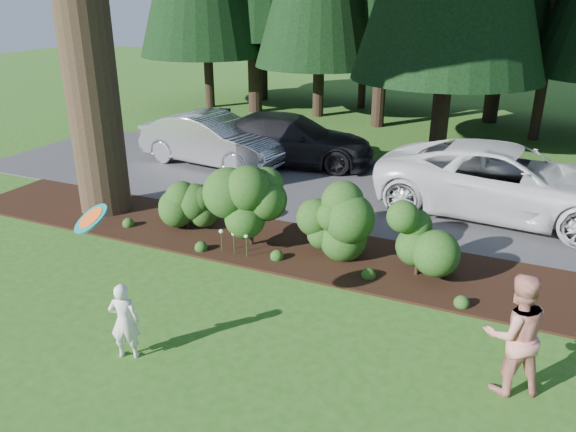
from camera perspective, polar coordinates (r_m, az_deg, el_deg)
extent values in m
plane|color=#285919|center=(10.05, -10.82, -9.81)|extent=(80.00, 80.00, 0.00)
cube|color=black|center=(12.48, -2.35, -2.69)|extent=(16.00, 2.50, 0.05)
cube|color=#38383A|center=(16.12, 4.46, 3.01)|extent=(22.00, 6.00, 0.03)
sphere|color=#1E4716|center=(13.17, -10.29, 1.29)|extent=(1.08, 1.08, 1.08)
cylinder|color=black|center=(13.35, -10.14, -0.76)|extent=(0.08, 0.08, 0.30)
sphere|color=#1E4716|center=(12.01, -3.80, 0.98)|extent=(1.35, 1.35, 1.35)
cylinder|color=black|center=(12.32, -3.71, -2.44)|extent=(0.08, 0.08, 0.30)
sphere|color=#1E4716|center=(11.63, 4.77, -0.36)|extent=(1.26, 1.26, 1.26)
cylinder|color=black|center=(11.90, 4.67, -3.37)|extent=(0.08, 0.08, 0.30)
sphere|color=#1E4716|center=(11.07, 13.18, -2.70)|extent=(1.17, 1.17, 1.17)
cylinder|color=black|center=(11.31, 12.93, -5.31)|extent=(0.08, 0.08, 0.30)
cylinder|color=#1E4716|center=(11.99, -6.76, -2.74)|extent=(0.01, 0.01, 0.50)
sphere|color=white|center=(11.88, -6.82, -1.56)|extent=(0.09, 0.09, 0.09)
cylinder|color=#1E4716|center=(11.84, -5.51, -3.00)|extent=(0.01, 0.01, 0.50)
sphere|color=white|center=(11.73, -5.56, -1.80)|extent=(0.09, 0.09, 0.09)
cylinder|color=#1E4716|center=(11.71, -4.23, -3.26)|extent=(0.01, 0.01, 0.50)
sphere|color=white|center=(11.60, -4.27, -2.05)|extent=(0.09, 0.09, 0.09)
cylinder|color=black|center=(24.59, -5.51, 20.26)|extent=(0.50, 0.50, 9.10)
cylinder|color=black|center=(21.29, 8.10, 19.44)|extent=(0.50, 0.50, 8.75)
cylinder|color=black|center=(22.37, 25.49, 18.67)|extent=(0.50, 0.50, 9.45)
imported|color=silver|center=(18.10, -7.62, 7.70)|extent=(5.05, 2.23, 1.61)
imported|color=silver|center=(14.73, 21.28, 3.31)|extent=(6.40, 3.28, 1.73)
imported|color=black|center=(18.06, 0.22, 7.79)|extent=(5.68, 3.07, 1.56)
imported|color=white|center=(8.89, -16.28, -10.20)|extent=(0.53, 0.45, 1.25)
imported|color=red|center=(8.35, 22.06, -11.06)|extent=(1.09, 1.00, 1.80)
cylinder|color=#157875|center=(8.29, -19.38, -0.27)|extent=(0.62, 0.52, 0.46)
cylinder|color=#FF5E15|center=(8.28, -19.40, -0.17)|extent=(0.44, 0.36, 0.32)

